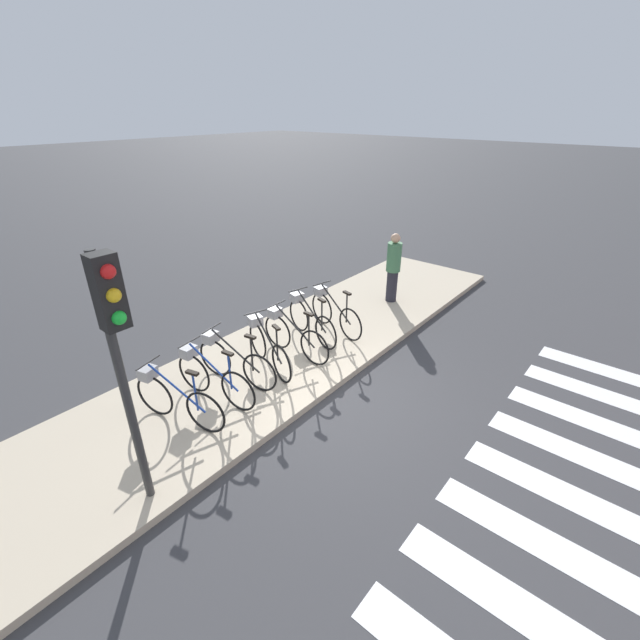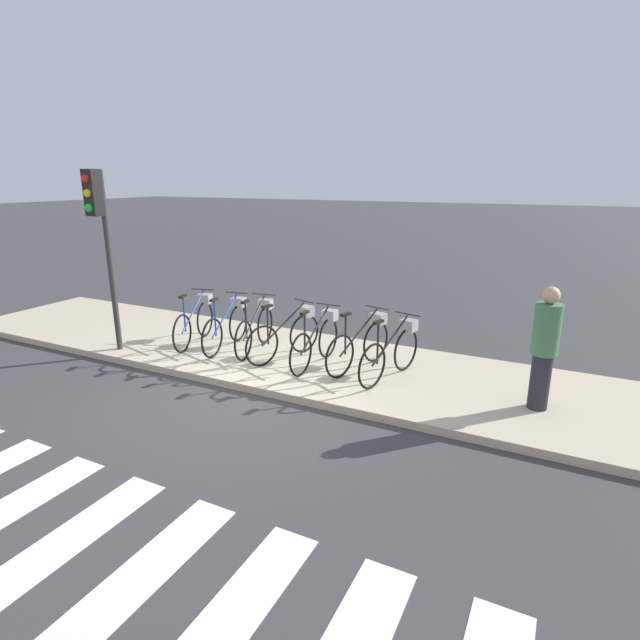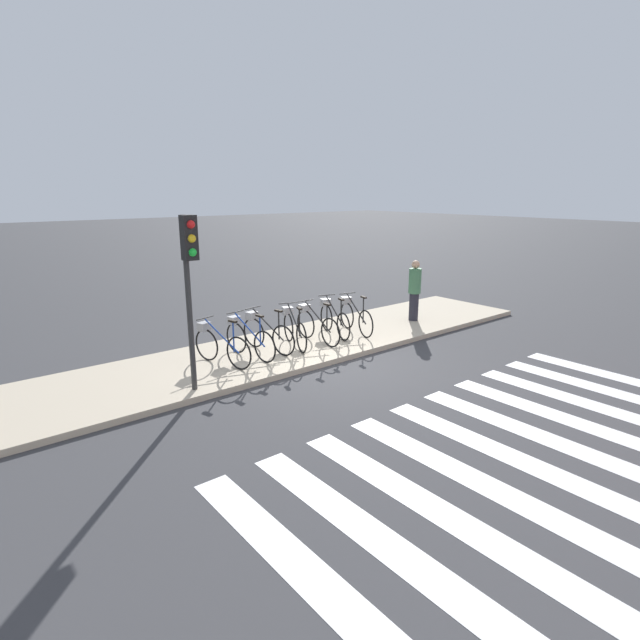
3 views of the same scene
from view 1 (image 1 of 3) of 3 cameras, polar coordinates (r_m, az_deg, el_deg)
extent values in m
plane|color=#38383A|center=(7.32, 0.45, -10.55)|extent=(120.00, 120.00, 0.00)
cube|color=#B7A88E|center=(8.09, -7.38, -6.24)|extent=(14.31, 2.83, 0.12)
torus|color=black|center=(6.52, -15.03, -11.83)|extent=(0.21, 0.68, 0.70)
torus|color=black|center=(7.09, -21.15, -9.37)|extent=(0.21, 0.68, 0.70)
cylinder|color=navy|center=(6.64, -18.57, -8.62)|extent=(0.28, 0.95, 0.59)
cylinder|color=navy|center=(6.41, -16.29, -9.26)|extent=(0.04, 0.04, 0.63)
cube|color=black|center=(6.23, -16.68, -6.76)|extent=(0.12, 0.21, 0.04)
cylinder|color=#262626|center=(6.78, -21.96, -5.30)|extent=(0.45, 0.14, 0.02)
cube|color=gray|center=(6.91, -21.98, -6.57)|extent=(0.28, 0.25, 0.18)
torus|color=black|center=(6.83, -10.87, -9.32)|extent=(0.13, 0.70, 0.70)
torus|color=black|center=(7.43, -16.44, -6.80)|extent=(0.13, 0.70, 0.70)
cylinder|color=navy|center=(6.97, -14.03, -6.11)|extent=(0.17, 0.97, 0.59)
cylinder|color=navy|center=(6.74, -11.94, -6.78)|extent=(0.04, 0.04, 0.63)
cube|color=black|center=(6.56, -12.21, -4.34)|extent=(0.10, 0.21, 0.04)
cylinder|color=#262626|center=(7.13, -17.05, -2.82)|extent=(0.46, 0.09, 0.02)
cube|color=gray|center=(7.26, -17.11, -4.06)|extent=(0.27, 0.23, 0.18)
torus|color=black|center=(7.20, -8.07, -6.98)|extent=(0.16, 0.69, 0.70)
torus|color=black|center=(7.75, -13.77, -4.91)|extent=(0.16, 0.69, 0.70)
cylinder|color=black|center=(7.32, -11.22, -4.06)|extent=(0.21, 0.96, 0.59)
cylinder|color=black|center=(7.11, -9.09, -4.57)|extent=(0.04, 0.04, 0.63)
cube|color=black|center=(6.94, -9.29, -2.21)|extent=(0.10, 0.21, 0.04)
cylinder|color=#262626|center=(7.47, -14.26, -1.03)|extent=(0.46, 0.11, 0.02)
cube|color=gray|center=(7.59, -14.38, -2.25)|extent=(0.27, 0.24, 0.18)
torus|color=black|center=(7.39, -5.16, -5.83)|extent=(0.25, 0.67, 0.70)
torus|color=black|center=(8.14, -8.30, -2.72)|extent=(0.25, 0.67, 0.70)
cylinder|color=black|center=(7.62, -6.92, -2.39)|extent=(0.33, 0.94, 0.59)
cylinder|color=black|center=(7.33, -5.74, -3.29)|extent=(0.04, 0.04, 0.63)
cube|color=black|center=(7.17, -5.86, -0.98)|extent=(0.13, 0.21, 0.04)
cylinder|color=#262626|center=(7.87, -8.58, 1.03)|extent=(0.44, 0.16, 0.02)
cube|color=gray|center=(8.00, -8.63, -0.10)|extent=(0.29, 0.26, 0.18)
torus|color=black|center=(7.82, -0.74, -3.73)|extent=(0.05, 0.70, 0.70)
torus|color=black|center=(8.41, -5.66, -1.56)|extent=(0.05, 0.70, 0.70)
cylinder|color=black|center=(7.97, -3.34, -0.85)|extent=(0.05, 0.98, 0.59)
cylinder|color=black|center=(7.75, -1.49, -1.41)|extent=(0.03, 0.03, 0.63)
cube|color=black|center=(7.59, -1.52, 0.82)|extent=(0.07, 0.20, 0.04)
cylinder|color=#262626|center=(8.14, -5.85, 2.11)|extent=(0.46, 0.03, 0.02)
cube|color=gray|center=(8.26, -6.03, 0.97)|extent=(0.24, 0.20, 0.18)
torus|color=black|center=(8.32, 0.78, -1.73)|extent=(0.21, 0.68, 0.70)
torus|color=black|center=(9.03, -2.83, 0.64)|extent=(0.21, 0.68, 0.70)
cylinder|color=black|center=(8.54, -1.12, 1.18)|extent=(0.28, 0.95, 0.59)
cylinder|color=black|center=(8.27, 0.25, 0.54)|extent=(0.04, 0.04, 0.63)
cube|color=black|center=(8.13, 0.25, 2.65)|extent=(0.12, 0.21, 0.04)
cylinder|color=#262626|center=(8.78, -2.92, 4.11)|extent=(0.45, 0.14, 0.02)
cube|color=gray|center=(8.90, -3.06, 3.05)|extent=(0.28, 0.25, 0.18)
torus|color=black|center=(8.66, 4.08, -0.61)|extent=(0.20, 0.69, 0.70)
torus|color=black|center=(9.32, 0.25, 1.56)|extent=(0.20, 0.69, 0.70)
cylinder|color=black|center=(8.86, 2.13, 2.14)|extent=(0.26, 0.96, 0.59)
cylinder|color=black|center=(8.61, 3.58, 1.57)|extent=(0.04, 0.04, 0.63)
cube|color=black|center=(8.47, 3.64, 3.62)|extent=(0.11, 0.21, 0.04)
cylinder|color=#262626|center=(9.08, 0.26, 4.94)|extent=(0.45, 0.13, 0.02)
cube|color=gray|center=(9.20, 0.07, 3.90)|extent=(0.28, 0.25, 0.18)
cylinder|color=#23232D|center=(10.56, 9.54, 4.51)|extent=(0.26, 0.26, 0.77)
cylinder|color=#3F724C|center=(10.31, 9.85, 8.26)|extent=(0.34, 0.34, 0.69)
sphere|color=tan|center=(10.18, 10.05, 10.68)|extent=(0.22, 0.22, 0.22)
cylinder|color=#2D2D2D|center=(5.12, -24.59, -8.49)|extent=(0.10, 0.10, 3.14)
cube|color=black|center=(4.43, -26.41, 3.36)|extent=(0.24, 0.20, 0.75)
sphere|color=red|center=(4.27, -26.44, 5.81)|extent=(0.14, 0.14, 0.14)
sphere|color=gold|center=(4.35, -25.83, 2.99)|extent=(0.14, 0.14, 0.14)
sphere|color=green|center=(4.43, -25.24, 0.28)|extent=(0.14, 0.14, 0.14)
camera|label=2|loc=(9.00, 52.80, 8.00)|focal=28.00mm
camera|label=3|loc=(4.60, 151.67, -33.93)|focal=28.00mm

